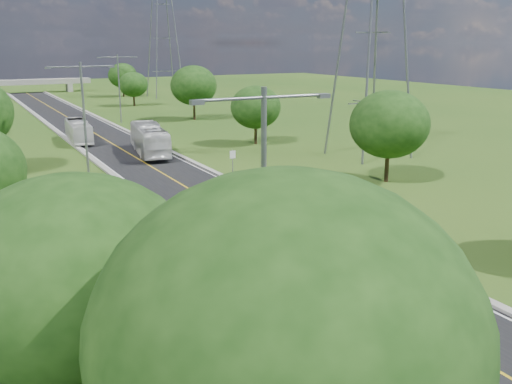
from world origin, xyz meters
TOP-DOWN VIEW (x-y plane):
  - ground at (0.00, 60.00)m, footprint 260.00×260.00m
  - road at (0.00, 66.00)m, footprint 8.00×150.00m
  - curb_left at (-4.25, 66.00)m, footprint 0.50×150.00m
  - curb_right at (4.25, 66.00)m, footprint 0.50×150.00m
  - speed_limit_sign at (5.20, 37.98)m, footprint 0.55×0.09m
  - overpass at (0.00, 140.00)m, footprint 30.00×3.00m
  - streetlight_near_left at (-6.00, 12.00)m, footprint 5.90×0.25m
  - streetlight_mid_left at (-6.00, 45.00)m, footprint 5.90×0.25m
  - streetlight_far_right at (6.00, 78.00)m, footprint 5.90×0.25m
  - power_tower_near at (22.00, 40.00)m, footprint 9.00×6.40m
  - power_tower_far at (26.00, 115.00)m, footprint 9.00×6.40m
  - tree_la at (-14.00, 8.00)m, footprint 7.14×7.14m
  - tree_lf at (-11.00, 2.00)m, footprint 7.98×7.98m
  - tree_rb at (16.00, 30.00)m, footprint 6.72×6.72m
  - tree_rc at (15.00, 52.00)m, footprint 5.88×5.88m
  - tree_rd at (17.00, 76.00)m, footprint 7.14×7.14m
  - tree_re at (14.50, 100.00)m, footprint 5.46×5.46m
  - tree_rf at (18.00, 120.00)m, footprint 6.30×6.30m
  - bus_outbound at (1.91, 51.47)m, footprint 4.51×11.70m
  - bus_inbound at (-3.13, 63.23)m, footprint 2.91×9.51m

SIDE VIEW (x-z plane):
  - ground at x=0.00m, z-range 0.00..0.00m
  - road at x=0.00m, z-range 0.00..0.06m
  - curb_left at x=-4.25m, z-range 0.00..0.22m
  - curb_right at x=4.25m, z-range 0.00..0.22m
  - bus_inbound at x=-3.13m, z-range 0.06..2.67m
  - speed_limit_sign at x=5.20m, z-range 0.40..2.80m
  - bus_outbound at x=1.91m, z-range 0.06..3.24m
  - overpass at x=0.00m, z-range 0.81..4.01m
  - tree_re at x=14.50m, z-range 0.85..7.20m
  - tree_rc at x=15.00m, z-range 0.91..7.75m
  - tree_rf at x=18.00m, z-range 0.98..8.31m
  - tree_rb at x=16.00m, z-range 1.05..8.86m
  - tree_la at x=-14.00m, z-range 1.11..9.42m
  - tree_rd at x=17.00m, z-range 1.11..9.42m
  - tree_lf at x=-11.00m, z-range 1.24..10.53m
  - streetlight_near_left at x=-6.00m, z-range 0.94..10.94m
  - streetlight_mid_left at x=-6.00m, z-range 0.94..10.94m
  - streetlight_far_right at x=6.00m, z-range 0.94..10.94m
  - power_tower_near at x=22.00m, z-range 0.01..28.01m
  - power_tower_far at x=26.00m, z-range 0.01..28.01m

